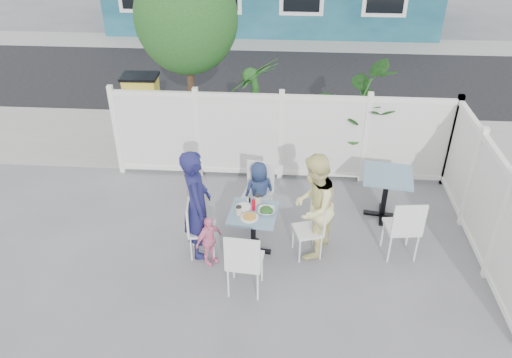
# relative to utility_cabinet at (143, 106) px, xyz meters

# --- Properties ---
(ground) EXTENTS (80.00, 80.00, 0.00)m
(ground) POSITION_rel_utility_cabinet_xyz_m (2.78, -4.00, -0.61)
(ground) COLOR slate
(near_sidewalk) EXTENTS (24.00, 2.60, 0.01)m
(near_sidewalk) POSITION_rel_utility_cabinet_xyz_m (2.78, -0.20, -0.61)
(near_sidewalk) COLOR gray
(near_sidewalk) RESTS_ON ground
(street) EXTENTS (24.00, 5.00, 0.01)m
(street) POSITION_rel_utility_cabinet_xyz_m (2.78, 3.50, -0.61)
(street) COLOR black
(street) RESTS_ON ground
(far_sidewalk) EXTENTS (24.00, 1.60, 0.01)m
(far_sidewalk) POSITION_rel_utility_cabinet_xyz_m (2.78, 6.60, -0.61)
(far_sidewalk) COLOR gray
(far_sidewalk) RESTS_ON ground
(fence_back) EXTENTS (5.86, 0.08, 1.60)m
(fence_back) POSITION_rel_utility_cabinet_xyz_m (2.88, -1.60, 0.17)
(fence_back) COLOR white
(fence_back) RESTS_ON ground
(fence_right) EXTENTS (0.08, 3.66, 1.60)m
(fence_right) POSITION_rel_utility_cabinet_xyz_m (5.78, -3.40, 0.17)
(fence_right) COLOR white
(fence_right) RESTS_ON ground
(tree) EXTENTS (1.80, 1.62, 3.59)m
(tree) POSITION_rel_utility_cabinet_xyz_m (1.18, -0.70, 1.98)
(tree) COLOR #382316
(tree) RESTS_ON ground
(utility_cabinet) EXTENTS (0.67, 0.49, 1.22)m
(utility_cabinet) POSITION_rel_utility_cabinet_xyz_m (0.00, 0.00, 0.00)
(utility_cabinet) COLOR gold
(utility_cabinet) RESTS_ON ground
(potted_shrub_a) EXTENTS (1.42, 1.42, 1.95)m
(potted_shrub_a) POSITION_rel_utility_cabinet_xyz_m (2.39, -0.90, 0.37)
(potted_shrub_a) COLOR #134016
(potted_shrub_a) RESTS_ON ground
(potted_shrub_b) EXTENTS (1.48, 1.70, 1.87)m
(potted_shrub_b) POSITION_rel_utility_cabinet_xyz_m (4.10, -1.00, 0.32)
(potted_shrub_b) COLOR #134016
(potted_shrub_b) RESTS_ON ground
(main_table) EXTENTS (0.72, 0.72, 0.70)m
(main_table) POSITION_rel_utility_cabinet_xyz_m (2.56, -3.70, -0.07)
(main_table) COLOR slate
(main_table) RESTS_ON ground
(spare_table) EXTENTS (0.84, 0.84, 0.78)m
(spare_table) POSITION_rel_utility_cabinet_xyz_m (4.56, -2.67, -0.01)
(spare_table) COLOR slate
(spare_table) RESTS_ON ground
(chair_left) EXTENTS (0.42, 0.43, 0.86)m
(chair_left) POSITION_rel_utility_cabinet_xyz_m (1.76, -3.79, -0.11)
(chair_left) COLOR white
(chair_left) RESTS_ON ground
(chair_right) EXTENTS (0.47, 0.48, 0.85)m
(chair_right) POSITION_rel_utility_cabinet_xyz_m (3.40, -3.67, -0.11)
(chair_right) COLOR white
(chair_right) RESTS_ON ground
(chair_back) EXTENTS (0.51, 0.50, 0.96)m
(chair_back) POSITION_rel_utility_cabinet_xyz_m (2.58, -2.84, -0.05)
(chair_back) COLOR white
(chair_back) RESTS_ON ground
(chair_near) EXTENTS (0.49, 0.47, 0.99)m
(chair_near) POSITION_rel_utility_cabinet_xyz_m (2.50, -4.56, -0.03)
(chair_near) COLOR white
(chair_near) RESTS_ON ground
(chair_spare) EXTENTS (0.50, 0.48, 0.98)m
(chair_spare) POSITION_rel_utility_cabinet_xyz_m (4.66, -3.68, -0.04)
(chair_spare) COLOR white
(chair_spare) RESTS_ON ground
(man) EXTENTS (0.52, 0.67, 1.65)m
(man) POSITION_rel_utility_cabinet_xyz_m (1.78, -3.74, 0.22)
(man) COLOR #1A1B4D
(man) RESTS_ON ground
(woman) EXTENTS (0.82, 0.92, 1.59)m
(woman) POSITION_rel_utility_cabinet_xyz_m (3.39, -3.64, 0.18)
(woman) COLOR #F4E650
(woman) RESTS_ON ground
(boy) EXTENTS (0.59, 0.50, 1.02)m
(boy) POSITION_rel_utility_cabinet_xyz_m (2.59, -2.90, -0.10)
(boy) COLOR navy
(boy) RESTS_ON ground
(toddler) EXTENTS (0.44, 0.47, 0.77)m
(toddler) POSITION_rel_utility_cabinet_xyz_m (1.96, -3.98, -0.22)
(toddler) COLOR pink
(toddler) RESTS_ON ground
(plate_main) EXTENTS (0.25, 0.25, 0.02)m
(plate_main) POSITION_rel_utility_cabinet_xyz_m (2.52, -3.84, 0.10)
(plate_main) COLOR white
(plate_main) RESTS_ON main_table
(plate_side) EXTENTS (0.23, 0.23, 0.02)m
(plate_side) POSITION_rel_utility_cabinet_xyz_m (2.41, -3.60, 0.10)
(plate_side) COLOR white
(plate_side) RESTS_ON main_table
(salad_bowl) EXTENTS (0.24, 0.24, 0.06)m
(salad_bowl) POSITION_rel_utility_cabinet_xyz_m (2.74, -3.70, 0.12)
(salad_bowl) COLOR white
(salad_bowl) RESTS_ON main_table
(coffee_cup_a) EXTENTS (0.08, 0.08, 0.12)m
(coffee_cup_a) POSITION_rel_utility_cabinet_xyz_m (2.36, -3.76, 0.15)
(coffee_cup_a) COLOR beige
(coffee_cup_a) RESTS_ON main_table
(coffee_cup_b) EXTENTS (0.09, 0.09, 0.13)m
(coffee_cup_b) POSITION_rel_utility_cabinet_xyz_m (2.61, -3.48, 0.15)
(coffee_cup_b) COLOR beige
(coffee_cup_b) RESTS_ON main_table
(ketchup_bottle) EXTENTS (0.05, 0.05, 0.16)m
(ketchup_bottle) POSITION_rel_utility_cabinet_xyz_m (2.56, -3.65, 0.17)
(ketchup_bottle) COLOR #AB0417
(ketchup_bottle) RESTS_ON main_table
(salt_shaker) EXTENTS (0.03, 0.03, 0.06)m
(salt_shaker) POSITION_rel_utility_cabinet_xyz_m (2.46, -3.46, 0.12)
(salt_shaker) COLOR white
(salt_shaker) RESTS_ON main_table
(pepper_shaker) EXTENTS (0.03, 0.03, 0.07)m
(pepper_shaker) POSITION_rel_utility_cabinet_xyz_m (2.49, -3.45, 0.12)
(pepper_shaker) COLOR black
(pepper_shaker) RESTS_ON main_table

